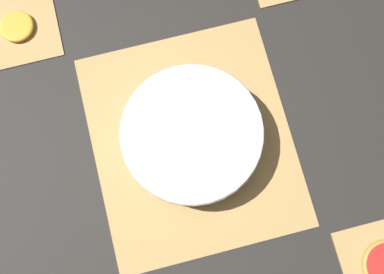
# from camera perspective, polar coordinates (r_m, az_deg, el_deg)

# --- Properties ---
(ground_plane) EXTENTS (6.00, 6.00, 0.00)m
(ground_plane) POSITION_cam_1_polar(r_m,az_deg,el_deg) (0.89, 0.00, -0.46)
(ground_plane) COLOR black
(bamboo_mat_center) EXTENTS (0.45, 0.39, 0.01)m
(bamboo_mat_center) POSITION_cam_1_polar(r_m,az_deg,el_deg) (0.89, 0.00, -0.43)
(bamboo_mat_center) COLOR #A8844C
(bamboo_mat_center) RESTS_ON ground_plane
(coaster_mat_far_right) EXTENTS (0.16, 0.16, 0.01)m
(coaster_mat_far_right) POSITION_cam_1_polar(r_m,az_deg,el_deg) (1.03, -21.19, 12.77)
(coaster_mat_far_right) COLOR #A8844C
(coaster_mat_far_right) RESTS_ON ground_plane
(fruit_salad_bowl) EXTENTS (0.27, 0.27, 0.07)m
(fruit_salad_bowl) POSITION_cam_1_polar(r_m,az_deg,el_deg) (0.85, 0.05, 0.18)
(fruit_salad_bowl) COLOR silver
(fruit_salad_bowl) RESTS_ON bamboo_mat_center
(orange_slice_whole) EXTENTS (0.07, 0.07, 0.01)m
(orange_slice_whole) POSITION_cam_1_polar(r_m,az_deg,el_deg) (1.03, -21.35, 12.95)
(orange_slice_whole) COLOR orange
(orange_slice_whole) RESTS_ON coaster_mat_far_right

